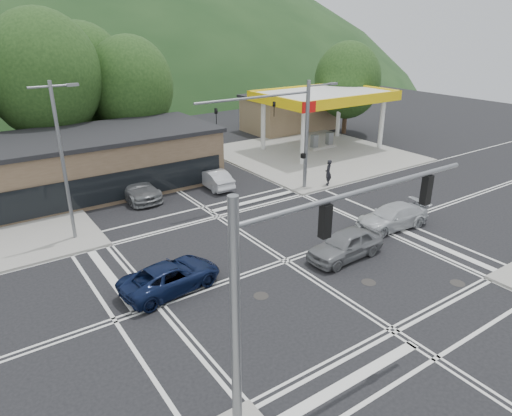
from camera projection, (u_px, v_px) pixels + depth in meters
ground at (286, 261)px, 24.18m from camera, size 120.00×120.00×0.00m
sidewalk_ne at (313, 154)px, 43.46m from camera, size 16.00×16.00×0.15m
gas_station_canopy at (324, 98)px, 43.39m from camera, size 12.32×8.34×5.75m
convenience_store at (289, 113)px, 53.02m from camera, size 10.00×6.00×3.80m
commercial_row at (49, 171)px, 32.20m from camera, size 24.00×8.00×4.00m
hill_north at (14, 84)px, 92.84m from camera, size 252.00×126.00×140.00m
tree_n_b at (44, 76)px, 36.40m from camera, size 9.00×9.00×12.98m
tree_n_c at (130, 86)px, 40.56m from camera, size 7.60×7.60×10.87m
tree_n_e at (82, 76)px, 41.79m from camera, size 8.40×8.40×11.98m
tree_ne at (347, 80)px, 49.82m from camera, size 7.20×7.20×9.99m
streetlight_nw at (63, 155)px, 24.71m from camera, size 2.50×0.25×9.00m
signal_mast_ne at (293, 124)px, 32.16m from camera, size 11.65×0.30×8.00m
signal_mast_sw at (290, 280)px, 12.64m from camera, size 9.14×0.28×8.00m
car_blue_west at (171, 276)px, 21.39m from camera, size 5.11×2.85×1.35m
car_grey_center at (346, 244)px, 24.26m from camera, size 4.63×2.01×1.55m
car_silver_east at (392, 217)px, 27.88m from camera, size 5.06×2.48×1.42m
car_queue_a at (214, 178)px, 34.73m from camera, size 1.67×4.32×1.40m
car_queue_b at (188, 163)px, 38.51m from camera, size 1.94×4.29×1.43m
car_northbound at (134, 187)px, 32.66m from camera, size 2.49×5.66×1.62m
pedestrian at (328, 173)px, 34.68m from camera, size 0.85×0.83×1.96m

